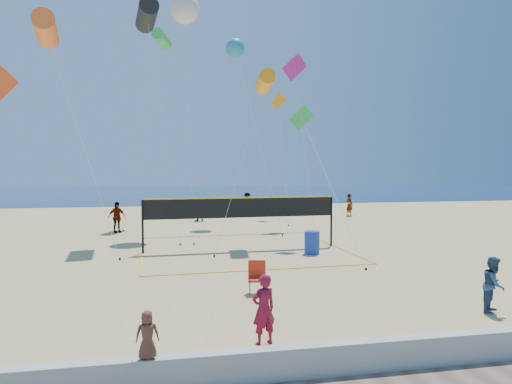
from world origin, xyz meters
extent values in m
plane|color=#D7BE79|center=(0.00, 0.00, 0.00)|extent=(120.00, 120.00, 0.00)
cube|color=navy|center=(0.00, 62.00, 0.01)|extent=(140.00, 50.00, 0.03)
cube|color=#B5B5B0|center=(0.00, -3.00, 0.30)|extent=(32.00, 0.30, 0.60)
imported|color=maroon|center=(-0.18, -1.30, 0.79)|extent=(0.67, 0.54, 1.58)
imported|color=brown|center=(-2.63, -3.03, 1.02)|extent=(0.41, 0.27, 0.84)
imported|color=navy|center=(6.45, -0.29, 0.76)|extent=(0.93, 0.91, 1.51)
imported|color=gray|center=(-5.21, 17.64, 0.94)|extent=(1.18, 0.92, 1.87)
imported|color=gray|center=(0.17, 22.76, 0.85)|extent=(1.58, 1.33, 1.71)
imported|color=gray|center=(12.44, 23.83, 0.91)|extent=(0.67, 0.78, 1.82)
imported|color=gray|center=(-1.38, 25.39, 0.73)|extent=(0.74, 0.60, 1.45)
imported|color=gray|center=(4.74, 28.15, 0.89)|extent=(0.70, 1.17, 1.77)
cube|color=#B82C15|center=(0.47, 2.69, 0.45)|extent=(0.64, 0.60, 0.06)
cube|color=#B82C15|center=(0.51, 2.91, 0.75)|extent=(0.55, 0.16, 0.55)
cylinder|color=black|center=(0.21, 2.54, 0.25)|extent=(0.08, 0.28, 0.71)
cylinder|color=black|center=(0.29, 2.93, 0.25)|extent=(0.08, 0.28, 0.71)
cylinder|color=black|center=(0.64, 2.45, 0.25)|extent=(0.08, 0.28, 0.71)
cylinder|color=black|center=(0.72, 2.84, 0.25)|extent=(0.08, 0.28, 0.71)
cylinder|color=#1A37AD|center=(4.27, 8.77, 0.52)|extent=(0.81, 0.81, 1.03)
cylinder|color=black|center=(-3.33, 10.34, 1.23)|extent=(0.10, 0.10, 2.47)
cylinder|color=black|center=(5.92, 10.69, 1.23)|extent=(0.10, 0.10, 2.47)
cube|color=black|center=(1.29, 10.51, 2.00)|extent=(9.25, 0.36, 0.93)
cube|color=yellow|center=(1.29, 10.51, 2.50)|extent=(9.25, 0.37, 0.06)
cube|color=yellow|center=(1.47, 5.89, 0.01)|extent=(9.45, 0.40, 0.02)
cube|color=yellow|center=(1.12, 15.14, 0.01)|extent=(9.45, 0.40, 0.02)
cylinder|color=orange|center=(-7.85, 12.81, 10.61)|extent=(1.37, 2.61, 1.36)
cylinder|color=silver|center=(-6.04, 10.89, 5.33)|extent=(3.65, 3.86, 10.56)
cylinder|color=black|center=(-4.23, 8.97, 0.05)|extent=(0.08, 0.08, 0.10)
cylinder|color=black|center=(-3.19, 15.31, 12.38)|extent=(1.41, 2.66, 1.39)
cylinder|color=silver|center=(-2.39, 13.81, 6.21)|extent=(1.63, 3.04, 12.33)
cylinder|color=black|center=(-1.58, 12.30, 0.05)|extent=(0.08, 0.08, 0.10)
cylinder|color=orange|center=(2.92, 12.68, 8.48)|extent=(0.97, 2.04, 1.08)
cylinder|color=silver|center=(1.36, 10.75, 4.26)|extent=(3.15, 3.88, 8.44)
cylinder|color=black|center=(-0.21, 8.82, 0.05)|extent=(0.08, 0.08, 0.10)
cube|color=green|center=(4.62, 11.66, 6.52)|extent=(1.36, 0.22, 1.34)
cylinder|color=silver|center=(4.92, 8.39, 3.29)|extent=(0.63, 6.56, 6.48)
cylinder|color=black|center=(5.23, 5.11, 0.05)|extent=(0.08, 0.08, 0.10)
cube|color=#BB248A|center=(6.50, 19.50, 10.85)|extent=(1.92, 0.48, 1.94)
cylinder|color=silver|center=(6.30, 16.68, 5.45)|extent=(0.41, 5.65, 10.80)
cylinder|color=black|center=(6.11, 13.86, 0.05)|extent=(0.08, 0.08, 0.10)
sphere|color=silver|center=(-0.98, 18.16, 13.81)|extent=(1.88, 1.88, 1.81)
cylinder|color=silver|center=(-0.93, 15.22, 6.93)|extent=(0.11, 5.90, 13.77)
cylinder|color=black|center=(-0.88, 12.28, 0.05)|extent=(0.08, 0.08, 0.10)
sphere|color=teal|center=(2.76, 22.02, 12.60)|extent=(1.43, 1.43, 1.36)
cylinder|color=silver|center=(3.55, 18.21, 6.32)|extent=(1.60, 7.64, 12.55)
cylinder|color=black|center=(4.35, 14.40, 0.05)|extent=(0.08, 0.08, 0.10)
cylinder|color=green|center=(-2.42, 22.76, 13.16)|extent=(1.46, 2.18, 1.10)
cylinder|color=silver|center=(-3.64, 20.40, 6.60)|extent=(2.46, 4.73, 13.11)
cylinder|color=black|center=(-4.86, 18.05, 0.05)|extent=(0.08, 0.08, 0.10)
cube|color=orange|center=(6.83, 25.23, 9.39)|extent=(1.14, 0.79, 1.35)
cylinder|color=silver|center=(6.34, 21.89, 4.72)|extent=(1.00, 6.70, 9.35)
cylinder|color=black|center=(5.84, 18.54, 0.05)|extent=(0.08, 0.08, 0.10)
camera|label=1|loc=(-2.30, -11.03, 3.92)|focal=32.00mm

